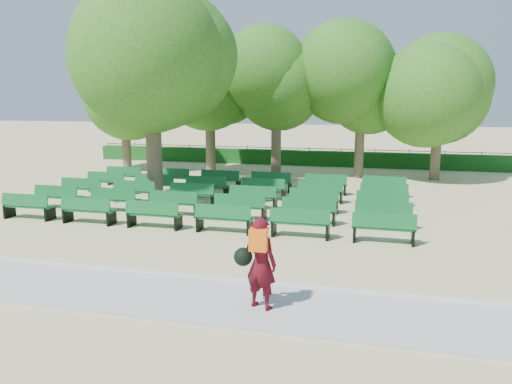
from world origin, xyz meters
TOP-DOWN VIEW (x-y plane):
  - ground at (0.00, 0.00)m, footprint 120.00×120.00m
  - paving at (0.00, -7.40)m, footprint 30.00×2.20m
  - curb at (0.00, -6.25)m, footprint 30.00×0.12m
  - hedge at (0.00, 14.00)m, footprint 26.00×0.70m
  - fence at (0.00, 14.40)m, footprint 26.00×0.10m
  - tree_line at (0.00, 10.00)m, footprint 21.80×6.80m
  - bench_array at (-0.48, 1.36)m, footprint 1.84×0.71m
  - tree_among at (-3.44, 1.69)m, footprint 5.63×5.63m
  - person at (3.15, -7.55)m, footprint 0.91×0.63m

SIDE VIEW (x-z plane):
  - ground at x=0.00m, z-range 0.00..0.00m
  - fence at x=0.00m, z-range -0.51..0.51m
  - tree_line at x=0.00m, z-range -3.52..3.52m
  - paving at x=0.00m, z-range 0.00..0.06m
  - curb at x=0.00m, z-range 0.00..0.10m
  - bench_array at x=-0.48m, z-range -0.47..0.66m
  - hedge at x=0.00m, z-range 0.00..0.90m
  - person at x=3.15m, z-range 0.09..1.92m
  - tree_among at x=-3.44m, z-range 1.23..8.81m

